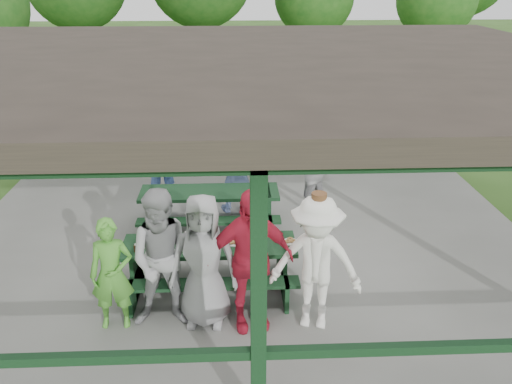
{
  "coord_description": "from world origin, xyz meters",
  "views": [
    {
      "loc": [
        -0.23,
        -8.11,
        4.5
      ],
      "look_at": [
        0.14,
        -0.3,
        1.27
      ],
      "focal_mm": 38.0,
      "sensor_mm": 36.0,
      "label": 1
    }
  ],
  "objects_px": {
    "contestant_green": "(112,274)",
    "contestant_red": "(250,260)",
    "contestant_grey_mid": "(204,261)",
    "spectator_grey": "(309,171)",
    "spectator_blue": "(160,159)",
    "spectator_lblue": "(237,170)",
    "picnic_table_far": "(210,205)",
    "contestant_white_fedora": "(316,263)",
    "farm_trailer": "(137,103)",
    "picnic_table_near": "(210,261)",
    "contestant_grey_left": "(165,260)",
    "pickup_truck": "(261,101)"
  },
  "relations": [
    {
      "from": "pickup_truck",
      "to": "spectator_grey",
      "type": "bearing_deg",
      "value": -151.5
    },
    {
      "from": "farm_trailer",
      "to": "picnic_table_near",
      "type": "bearing_deg",
      "value": -83.37
    },
    {
      "from": "contestant_grey_left",
      "to": "contestant_white_fedora",
      "type": "height_order",
      "value": "contestant_grey_left"
    },
    {
      "from": "picnic_table_far",
      "to": "spectator_blue",
      "type": "xyz_separation_m",
      "value": [
        -1.04,
        1.53,
        0.38
      ]
    },
    {
      "from": "contestant_grey_left",
      "to": "farm_trailer",
      "type": "distance_m",
      "value": 10.42
    },
    {
      "from": "contestant_green",
      "to": "spectator_blue",
      "type": "xyz_separation_m",
      "value": [
        0.12,
        4.34,
        0.08
      ]
    },
    {
      "from": "contestant_white_fedora",
      "to": "pickup_truck",
      "type": "distance_m",
      "value": 10.73
    },
    {
      "from": "contestant_grey_mid",
      "to": "spectator_blue",
      "type": "xyz_separation_m",
      "value": [
        -1.06,
        4.31,
        -0.06
      ]
    },
    {
      "from": "spectator_blue",
      "to": "farm_trailer",
      "type": "distance_m",
      "value": 6.06
    },
    {
      "from": "spectator_grey",
      "to": "farm_trailer",
      "type": "relative_size",
      "value": 0.37
    },
    {
      "from": "contestant_green",
      "to": "contestant_red",
      "type": "xyz_separation_m",
      "value": [
        1.77,
        -0.07,
        0.2
      ]
    },
    {
      "from": "picnic_table_far",
      "to": "spectator_grey",
      "type": "xyz_separation_m",
      "value": [
        1.89,
        0.81,
        0.32
      ]
    },
    {
      "from": "spectator_blue",
      "to": "farm_trailer",
      "type": "xyz_separation_m",
      "value": [
        -1.41,
        5.89,
        -0.21
      ]
    },
    {
      "from": "farm_trailer",
      "to": "contestant_grey_left",
      "type": "bearing_deg",
      "value": -87.34
    },
    {
      "from": "spectator_lblue",
      "to": "pickup_truck",
      "type": "relative_size",
      "value": 0.35
    },
    {
      "from": "spectator_lblue",
      "to": "spectator_grey",
      "type": "xyz_separation_m",
      "value": [
        1.39,
        -0.04,
        -0.04
      ]
    },
    {
      "from": "contestant_red",
      "to": "picnic_table_far",
      "type": "bearing_deg",
      "value": 94.61
    },
    {
      "from": "picnic_table_near",
      "to": "spectator_grey",
      "type": "height_order",
      "value": "spectator_grey"
    },
    {
      "from": "contestant_green",
      "to": "farm_trailer",
      "type": "height_order",
      "value": "contestant_green"
    },
    {
      "from": "contestant_grey_left",
      "to": "spectator_blue",
      "type": "distance_m",
      "value": 4.37
    },
    {
      "from": "contestant_grey_mid",
      "to": "farm_trailer",
      "type": "xyz_separation_m",
      "value": [
        -2.47,
        10.2,
        -0.28
      ]
    },
    {
      "from": "contestant_grey_mid",
      "to": "contestant_white_fedora",
      "type": "height_order",
      "value": "contestant_white_fedora"
    },
    {
      "from": "contestant_grey_left",
      "to": "contestant_grey_mid",
      "type": "bearing_deg",
      "value": 2.84
    },
    {
      "from": "spectator_blue",
      "to": "contestant_white_fedora",
      "type": "bearing_deg",
      "value": 109.81
    },
    {
      "from": "contestant_grey_mid",
      "to": "spectator_blue",
      "type": "bearing_deg",
      "value": 108.84
    },
    {
      "from": "picnic_table_far",
      "to": "spectator_grey",
      "type": "distance_m",
      "value": 2.08
    },
    {
      "from": "picnic_table_near",
      "to": "spectator_blue",
      "type": "relative_size",
      "value": 1.46
    },
    {
      "from": "picnic_table_far",
      "to": "contestant_white_fedora",
      "type": "height_order",
      "value": "contestant_white_fedora"
    },
    {
      "from": "contestant_grey_left",
      "to": "pickup_truck",
      "type": "xyz_separation_m",
      "value": [
        1.83,
        10.61,
        -0.39
      ]
    },
    {
      "from": "spectator_lblue",
      "to": "spectator_grey",
      "type": "height_order",
      "value": "spectator_lblue"
    },
    {
      "from": "contestant_white_fedora",
      "to": "pickup_truck",
      "type": "height_order",
      "value": "contestant_white_fedora"
    },
    {
      "from": "contestant_red",
      "to": "farm_trailer",
      "type": "relative_size",
      "value": 0.45
    },
    {
      "from": "contestant_grey_mid",
      "to": "spectator_grey",
      "type": "distance_m",
      "value": 4.05
    },
    {
      "from": "contestant_red",
      "to": "contestant_white_fedora",
      "type": "bearing_deg",
      "value": -9.51
    },
    {
      "from": "picnic_table_near",
      "to": "contestant_green",
      "type": "xyz_separation_m",
      "value": [
        -1.22,
        -0.81,
        0.3
      ]
    },
    {
      "from": "spectator_lblue",
      "to": "spectator_blue",
      "type": "distance_m",
      "value": 1.68
    },
    {
      "from": "picnic_table_near",
      "to": "contestant_grey_left",
      "type": "height_order",
      "value": "contestant_grey_left"
    },
    {
      "from": "picnic_table_near",
      "to": "farm_trailer",
      "type": "height_order",
      "value": "farm_trailer"
    },
    {
      "from": "spectator_blue",
      "to": "spectator_grey",
      "type": "distance_m",
      "value": 3.01
    },
    {
      "from": "picnic_table_far",
      "to": "pickup_truck",
      "type": "distance_m",
      "value": 7.93
    },
    {
      "from": "picnic_table_near",
      "to": "picnic_table_far",
      "type": "relative_size",
      "value": 1.01
    },
    {
      "from": "contestant_green",
      "to": "contestant_red",
      "type": "relative_size",
      "value": 0.79
    },
    {
      "from": "contestant_red",
      "to": "pickup_truck",
      "type": "distance_m",
      "value": 10.73
    },
    {
      "from": "picnic_table_near",
      "to": "spectator_lblue",
      "type": "bearing_deg",
      "value": 81.33
    },
    {
      "from": "picnic_table_far",
      "to": "contestant_white_fedora",
      "type": "bearing_deg",
      "value": -63.4
    },
    {
      "from": "contestant_green",
      "to": "pickup_truck",
      "type": "height_order",
      "value": "contestant_green"
    },
    {
      "from": "contestant_grey_mid",
      "to": "contestant_green",
      "type": "bearing_deg",
      "value": -173.43
    },
    {
      "from": "picnic_table_near",
      "to": "picnic_table_far",
      "type": "height_order",
      "value": "same"
    },
    {
      "from": "picnic_table_far",
      "to": "spectator_grey",
      "type": "bearing_deg",
      "value": 23.28
    },
    {
      "from": "spectator_grey",
      "to": "spectator_blue",
      "type": "bearing_deg",
      "value": -37.63
    }
  ]
}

